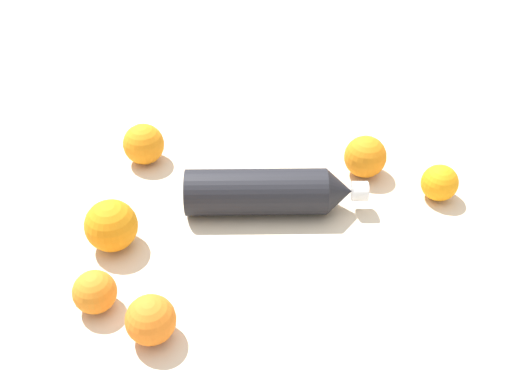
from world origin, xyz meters
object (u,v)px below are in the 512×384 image
at_px(orange_0, 144,144).
at_px(orange_3, 151,320).
at_px(orange_1, 95,292).
at_px(water_bottle, 270,192).
at_px(orange_4, 365,157).
at_px(orange_2, 440,183).
at_px(orange_5, 111,226).

distance_m(orange_0, orange_3, 0.41).
height_order(orange_0, orange_1, orange_0).
relative_size(water_bottle, orange_3, 4.11).
height_order(water_bottle, orange_4, water_bottle).
distance_m(water_bottle, orange_0, 0.27).
xyz_separation_m(orange_1, orange_4, (0.49, -0.18, 0.01)).
bearing_deg(orange_0, orange_4, -62.36).
bearing_deg(orange_2, orange_1, 147.70).
bearing_deg(orange_2, water_bottle, 129.79).
bearing_deg(orange_4, orange_0, 117.64).
bearing_deg(orange_5, orange_2, -44.28).
distance_m(orange_0, orange_1, 0.35).
height_order(water_bottle, orange_0, water_bottle).
relative_size(orange_0, orange_2, 1.20).
relative_size(water_bottle, orange_0, 3.72).
xyz_separation_m(orange_0, orange_3, (-0.30, -0.28, -0.00)).
distance_m(orange_4, orange_5, 0.46).
bearing_deg(orange_5, orange_1, -147.19).
relative_size(orange_1, orange_2, 0.98).
relative_size(water_bottle, orange_2, 4.45).
distance_m(orange_0, orange_2, 0.53).
relative_size(water_bottle, orange_5, 3.41).
relative_size(orange_3, orange_5, 0.83).
height_order(orange_4, orange_5, orange_5).
height_order(orange_1, orange_5, orange_5).
bearing_deg(water_bottle, orange_5, -161.71).
relative_size(orange_0, orange_5, 0.92).
distance_m(orange_1, orange_5, 0.13).
bearing_deg(orange_0, orange_5, -151.05).
relative_size(orange_3, orange_4, 0.90).
relative_size(water_bottle, orange_1, 4.54).
relative_size(orange_0, orange_3, 1.11).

